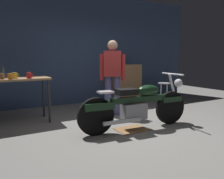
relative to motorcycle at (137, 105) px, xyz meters
name	(u,v)px	position (x,y,z in m)	size (l,w,h in m)	color
ground_plane	(129,131)	(-0.18, -0.01, -0.45)	(12.00, 12.00, 0.00)	gray
back_wall	(74,48)	(-0.18, 2.79, 1.10)	(8.00, 0.12, 3.10)	#384C70
workbench	(14,84)	(-1.87, 1.44, 0.34)	(1.30, 0.64, 0.90)	#99724C
motorcycle	(137,105)	(0.00, 0.00, 0.00)	(2.19, 0.60, 1.00)	black
person_standing	(113,74)	(0.12, 1.11, 0.48)	(0.50, 0.39, 1.67)	#575384
shop_stool	(164,88)	(1.71, 1.16, 0.05)	(0.32, 0.32, 0.64)	#B2B2B7
wooden_dresser	(126,83)	(1.26, 2.29, 0.10)	(0.80, 0.47, 1.10)	#99724C
drip_tray	(132,129)	(-0.11, 0.00, -0.44)	(0.56, 0.40, 0.01)	olive
mug_black_matte	(30,75)	(-1.56, 1.53, 0.50)	(0.11, 0.07, 0.10)	black
mug_brown_stoneware	(2,76)	(-2.09, 1.33, 0.50)	(0.12, 0.08, 0.10)	brown
mug_yellow_tall	(15,76)	(-1.87, 1.35, 0.51)	(0.12, 0.09, 0.11)	yellow
mug_red_diner	(29,75)	(-1.63, 1.25, 0.51)	(0.12, 0.09, 0.11)	red
mug_orange_travel	(10,76)	(-1.96, 1.23, 0.50)	(0.12, 0.08, 0.10)	orange
bottle	(3,73)	(-2.05, 1.59, 0.55)	(0.06, 0.06, 0.24)	#3F4C59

